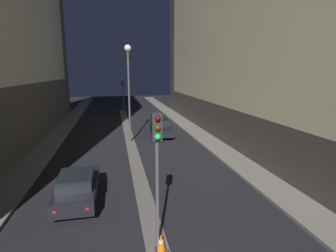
% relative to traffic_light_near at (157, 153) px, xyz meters
% --- Properties ---
extents(building_right, '(6.01, 39.02, 19.68)m').
position_rel_traffic_light_near_xyz_m(building_right, '(11.11, 16.15, 6.10)').
color(building_right, '#423D38').
rests_on(building_right, ground).
extents(median_strip, '(0.85, 37.40, 0.14)m').
position_rel_traffic_light_near_xyz_m(median_strip, '(0.00, 16.34, -3.67)').
color(median_strip, '#66605B').
rests_on(median_strip, ground).
extents(traffic_light_near, '(0.32, 0.42, 4.92)m').
position_rel_traffic_light_near_xyz_m(traffic_light_near, '(0.00, 0.00, 0.00)').
color(traffic_light_near, '#4C4C51').
rests_on(traffic_light_near, median_strip).
extents(traffic_light_mid, '(0.32, 0.42, 4.92)m').
position_rel_traffic_light_near_xyz_m(traffic_light_mid, '(0.00, 28.79, 0.00)').
color(traffic_light_mid, '#4C4C51').
rests_on(traffic_light_mid, median_strip).
extents(street_lamp, '(0.57, 0.57, 8.43)m').
position_rel_traffic_light_near_xyz_m(street_lamp, '(0.00, 14.91, 2.38)').
color(street_lamp, '#4C4C51').
rests_on(street_lamp, median_strip).
extents(traffic_cone_far, '(0.39, 0.39, 0.62)m').
position_rel_traffic_light_near_xyz_m(traffic_cone_far, '(0.10, -0.04, -3.29)').
color(traffic_cone_far, black).
rests_on(traffic_cone_far, median_strip).
extents(car_left_lane, '(1.86, 4.48, 1.55)m').
position_rel_traffic_light_near_xyz_m(car_left_lane, '(-3.25, 4.57, -2.96)').
color(car_left_lane, black).
rests_on(car_left_lane, ground).
extents(car_right_lane, '(1.72, 4.82, 1.59)m').
position_rel_traffic_light_near_xyz_m(car_right_lane, '(3.25, 17.38, -2.94)').
color(car_right_lane, black).
rests_on(car_right_lane, ground).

